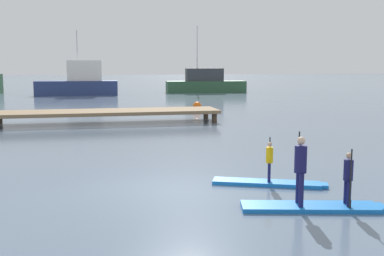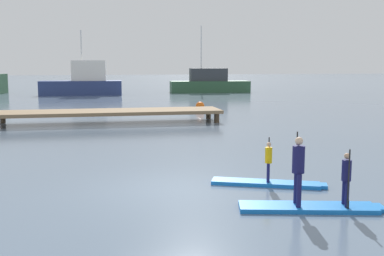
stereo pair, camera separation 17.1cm
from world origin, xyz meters
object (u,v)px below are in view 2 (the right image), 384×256
at_px(paddleboard_near, 268,183).
at_px(paddler_child_front, 346,176).
at_px(motor_boat_small_navy, 83,83).
at_px(mooring_buoy_mid, 200,106).
at_px(paddler_adult, 298,166).
at_px(paddler_child_solo, 269,159).
at_px(fishing_boat_green_midground, 209,83).
at_px(paddleboard_far, 311,207).

distance_m(paddleboard_near, paddler_child_front, 2.61).
relative_size(motor_boat_small_navy, mooring_buoy_mid, 13.65).
xyz_separation_m(paddler_adult, mooring_buoy_mid, (2.56, 21.73, -0.67)).
relative_size(paddleboard_near, paddler_child_solo, 2.54).
height_order(fishing_boat_green_midground, motor_boat_small_navy, fishing_boat_green_midground).
xyz_separation_m(motor_boat_small_navy, mooring_buoy_mid, (8.15, -17.33, -0.91)).
distance_m(paddleboard_far, motor_boat_small_navy, 39.59).
height_order(motor_boat_small_navy, mooring_buoy_mid, motor_boat_small_navy).
bearing_deg(paddler_child_front, mooring_buoy_mid, 85.97).
height_order(paddler_child_front, mooring_buoy_mid, paddler_child_front).
xyz_separation_m(paddler_child_solo, fishing_boat_green_midground, (7.62, 38.68, 0.30)).
height_order(paddleboard_near, paddleboard_far, same).
bearing_deg(paddleboard_far, paddler_adult, 165.53).
bearing_deg(paddler_child_solo, paddler_child_front, -69.26).
bearing_deg(paddler_adult, paddler_child_solo, 86.90).
bearing_deg(paddler_child_solo, motor_boat_small_navy, 98.78).
xyz_separation_m(paddler_adult, paddler_child_front, (1.01, -0.25, -0.21)).
bearing_deg(mooring_buoy_mid, fishing_boat_green_midground, 74.79).
bearing_deg(paddleboard_near, paddler_adult, -93.09).
bearing_deg(paddleboard_near, fishing_boat_green_midground, 78.86).
height_order(paddleboard_far, paddler_child_front, paddler_child_front).
bearing_deg(paddler_adult, paddleboard_far, -14.47).
distance_m(paddler_child_solo, paddleboard_far, 2.28).
distance_m(paddler_adult, fishing_boat_green_midground, 41.51).
xyz_separation_m(fishing_boat_green_midground, motor_boat_small_navy, (-13.33, -1.72, 0.22)).
xyz_separation_m(paddler_child_front, fishing_boat_green_midground, (6.73, 41.04, 0.23)).
bearing_deg(fishing_boat_green_midground, motor_boat_small_navy, -172.64).
height_order(paddleboard_near, fishing_boat_green_midground, fishing_boat_green_midground).
relative_size(paddler_child_solo, paddleboard_far, 0.36).
xyz_separation_m(paddler_child_solo, paddler_adult, (-0.11, -2.10, 0.28)).
distance_m(paddler_child_solo, fishing_boat_green_midground, 39.42).
height_order(paddler_child_solo, fishing_boat_green_midground, fishing_boat_green_midground).
relative_size(paddleboard_near, motor_boat_small_navy, 0.36).
bearing_deg(motor_boat_small_navy, paddleboard_near, -81.22).
bearing_deg(paddleboard_far, motor_boat_small_navy, 98.55).
height_order(paddler_adult, fishing_boat_green_midground, fishing_boat_green_midground).
relative_size(paddler_adult, motor_boat_small_navy, 0.20).
bearing_deg(paddleboard_far, paddleboard_near, 94.61).
bearing_deg(mooring_buoy_mid, motor_boat_small_navy, 115.20).
relative_size(paddler_child_front, motor_boat_small_navy, 0.16).
distance_m(paddler_child_front, motor_boat_small_navy, 39.87).
relative_size(paddler_adult, fishing_boat_green_midground, 0.18).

